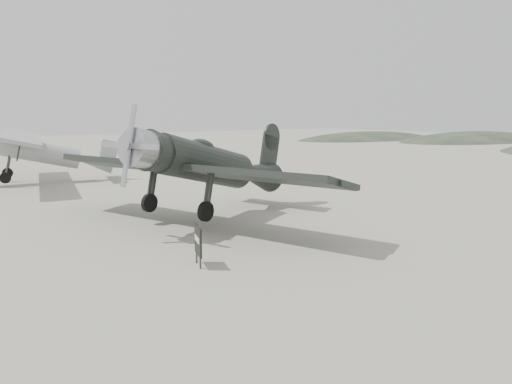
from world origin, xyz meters
TOP-DOWN VIEW (x-y plane):
  - ground at (0.00, 0.00)m, footprint 160.00×160.00m
  - hill_east_north at (60.00, 28.00)m, footprint 36.00×18.00m
  - hill_northeast at (50.00, 40.00)m, footprint 32.00×16.00m
  - lowwing_monoplane at (0.24, 3.17)m, footprint 9.38×12.83m
  - highwing_monoplane at (-3.32, 18.24)m, footprint 9.03×12.65m
  - sign_board at (-3.17, -2.00)m, footprint 0.31×0.81m

SIDE VIEW (x-z plane):
  - ground at x=0.00m, z-range 0.00..0.00m
  - hill_east_north at x=60.00m, z-range -3.00..3.00m
  - hill_northeast at x=50.00m, z-range -2.60..2.60m
  - sign_board at x=-3.17m, z-range 0.12..1.32m
  - lowwing_monoplane at x=0.24m, z-range 0.12..4.30m
  - highwing_monoplane at x=-3.32m, z-range 0.45..4.02m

